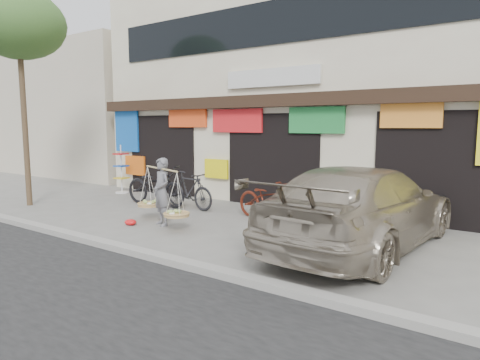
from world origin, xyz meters
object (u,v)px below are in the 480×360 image
Objects in this scene: bike_1 at (189,190)px; street_tree at (18,25)px; street_vendor at (162,195)px; display_rack at (121,174)px; bike_0 at (156,186)px; bike_2 at (269,200)px; suv at (363,207)px.

street_tree is at bearing 122.62° from bike_1.
display_rack is (-4.71, 2.67, -0.06)m from street_vendor.
display_rack is at bearing 82.88° from street_tree.
bike_0 is at bearing 103.66° from bike_1.
bike_2 is at bearing -6.86° from display_rack.
street_tree is 3.12× the size of street_vendor.
display_rack is at bearing 69.26° from bike_0.
display_rack reaches higher than suv.
display_rack is at bearing -7.40° from suv.
bike_1 is at bearing -6.76° from suv.
bike_1 is at bearing 28.43° from street_tree.
street_vendor reaches higher than suv.
suv is 3.33× the size of display_rack.
suv is at bearing 8.05° from street_tree.
street_tree is 3.47× the size of bike_1.
bike_0 is 1.17m from bike_1.
suv is 9.40m from display_rack.
bike_0 reaches higher than bike_1.
street_tree is at bearing 123.35° from bike_0.
street_vendor is 1.17× the size of display_rack.
street_tree is 6.77m from street_vendor.
bike_0 is 1.34× the size of display_rack.
bike_0 is at bearing -3.34° from suv.
bike_1 is 0.32× the size of suv.
street_tree reaches higher than suv.
street_vendor is 2.05m from bike_1.
street_tree is 10.66m from suv.
street_tree is 8.65m from bike_2.
bike_2 is at bearing -85.43° from bike_1.
bike_2 is 2.89m from suv.
street_vendor is 4.62m from suv.
bike_2 is 0.36× the size of suv.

